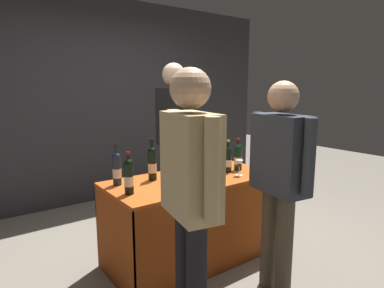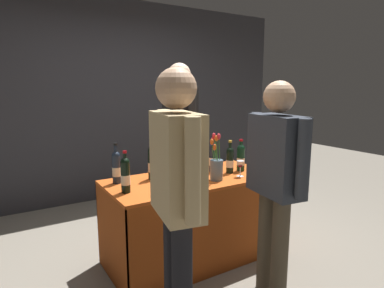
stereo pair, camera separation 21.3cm
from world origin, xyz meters
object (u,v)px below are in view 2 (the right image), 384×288
(tasting_table, at_px, (192,203))
(wine_glass_near_vendor, at_px, (210,160))
(flower_vase, at_px, (216,166))
(vendor_presenter, at_px, (180,128))
(featured_wine_bottle, at_px, (152,162))
(display_bottle_0, at_px, (125,175))
(wine_glass_mid, at_px, (240,165))
(taster_foreground_right, at_px, (276,172))

(tasting_table, bearing_deg, wine_glass_near_vendor, 30.81)
(flower_vase, xyz_separation_m, vendor_presenter, (0.16, 0.91, 0.21))
(featured_wine_bottle, bearing_deg, flower_vase, -34.59)
(wine_glass_near_vendor, xyz_separation_m, vendor_presenter, (-0.02, 0.55, 0.25))
(display_bottle_0, relative_size, wine_glass_mid, 2.25)
(tasting_table, xyz_separation_m, flower_vase, (0.14, -0.17, 0.36))
(flower_vase, bearing_deg, display_bottle_0, 173.50)
(featured_wine_bottle, xyz_separation_m, flower_vase, (0.45, -0.31, -0.03))
(flower_vase, relative_size, taster_foreground_right, 0.26)
(wine_glass_near_vendor, xyz_separation_m, taster_foreground_right, (-0.10, -0.96, 0.10))
(display_bottle_0, distance_m, flower_vase, 0.78)
(flower_vase, bearing_deg, wine_glass_near_vendor, 63.23)
(tasting_table, bearing_deg, taster_foreground_right, -74.25)
(display_bottle_0, height_order, wine_glass_near_vendor, display_bottle_0)
(featured_wine_bottle, height_order, taster_foreground_right, taster_foreground_right)
(display_bottle_0, height_order, taster_foreground_right, taster_foreground_right)
(featured_wine_bottle, distance_m, flower_vase, 0.55)
(tasting_table, xyz_separation_m, taster_foreground_right, (0.22, -0.77, 0.43))
(tasting_table, relative_size, flower_vase, 3.68)
(tasting_table, height_order, flower_vase, flower_vase)
(wine_glass_mid, height_order, vendor_presenter, vendor_presenter)
(tasting_table, relative_size, vendor_presenter, 0.83)
(wine_glass_near_vendor, xyz_separation_m, flower_vase, (-0.18, -0.36, 0.03))
(flower_vase, bearing_deg, tasting_table, 130.17)
(display_bottle_0, xyz_separation_m, taster_foreground_right, (0.85, -0.69, 0.05))
(flower_vase, relative_size, vendor_presenter, 0.23)
(flower_vase, height_order, vendor_presenter, vendor_presenter)
(tasting_table, relative_size, wine_glass_near_vendor, 11.63)
(vendor_presenter, bearing_deg, featured_wine_bottle, -44.79)
(wine_glass_near_vendor, bearing_deg, wine_glass_mid, -79.92)
(featured_wine_bottle, relative_size, taster_foreground_right, 0.23)
(featured_wine_bottle, bearing_deg, display_bottle_0, -145.41)
(wine_glass_mid, height_order, taster_foreground_right, taster_foreground_right)
(featured_wine_bottle, distance_m, taster_foreground_right, 1.06)
(featured_wine_bottle, xyz_separation_m, vendor_presenter, (0.61, 0.60, 0.19))
(wine_glass_mid, bearing_deg, vendor_presenter, 95.22)
(tasting_table, height_order, featured_wine_bottle, featured_wine_bottle)
(taster_foreground_right, bearing_deg, tasting_table, 24.03)
(display_bottle_0, bearing_deg, featured_wine_bottle, 34.59)
(featured_wine_bottle, relative_size, wine_glass_near_vendor, 2.80)
(display_bottle_0, bearing_deg, flower_vase, -6.50)
(wine_glass_mid, bearing_deg, wine_glass_near_vendor, 100.08)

